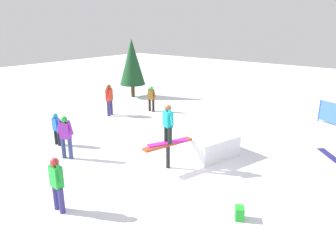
# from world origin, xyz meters

# --- Properties ---
(ground_plane) EXTENTS (60.00, 60.00, 0.00)m
(ground_plane) POSITION_xyz_m (0.00, 0.00, 0.00)
(ground_plane) COLOR white
(rail_feature) EXTENTS (1.91, 0.75, 0.91)m
(rail_feature) POSITION_xyz_m (0.00, 0.00, 0.74)
(rail_feature) COLOR black
(rail_feature) RESTS_ON ground
(snow_kicker_ramp) EXTENTS (2.12, 1.90, 0.77)m
(snow_kicker_ramp) POSITION_xyz_m (-1.85, 0.48, 0.38)
(snow_kicker_ramp) COLOR white
(snow_kicker_ramp) RESTS_ON ground
(main_rider_on_rail) EXTENTS (1.43, 0.87, 1.33)m
(main_rider_on_rail) POSITION_xyz_m (0.00, 0.00, 1.56)
(main_rider_on_rail) COLOR #BF1AA1
(main_rider_on_rail) RESTS_ON rail_feature
(bystander_green) EXTENTS (0.24, 0.68, 1.52)m
(bystander_green) POSITION_xyz_m (3.89, -0.58, 0.85)
(bystander_green) COLOR navy
(bystander_green) RESTS_ON ground
(bystander_brown) EXTENTS (0.23, 0.60, 1.40)m
(bystander_brown) POSITION_xyz_m (-5.19, -5.32, 0.79)
(bystander_brown) COLOR black
(bystander_brown) RESTS_ON ground
(bystander_red) EXTENTS (0.69, 0.33, 1.66)m
(bystander_red) POSITION_xyz_m (-3.20, -6.52, 0.93)
(bystander_red) COLOR navy
(bystander_red) RESTS_ON ground
(bystander_purple) EXTENTS (0.35, 0.65, 1.61)m
(bystander_purple) POSITION_xyz_m (1.66, -3.39, 0.90)
(bystander_purple) COLOR navy
(bystander_purple) RESTS_ON ground
(bystander_blue) EXTENTS (0.21, 0.60, 1.33)m
(bystander_blue) POSITION_xyz_m (1.09, -4.86, 0.74)
(bystander_blue) COLOR black
(bystander_blue) RESTS_ON ground
(loose_snowboard_navy) EXTENTS (1.24, 1.12, 0.02)m
(loose_snowboard_navy) POSITION_xyz_m (-4.61, 4.07, 0.01)
(loose_snowboard_navy) COLOR navy
(loose_snowboard_navy) RESTS_ON ground
(backpack_on_snow) EXTENTS (0.37, 0.34, 0.34)m
(backpack_on_snow) POSITION_xyz_m (1.26, 3.33, 0.17)
(backpack_on_snow) COLOR green
(backpack_on_snow) RESTS_ON ground
(pine_tree_near) EXTENTS (1.65, 1.65, 3.76)m
(pine_tree_near) POSITION_xyz_m (-7.19, -8.72, 2.28)
(pine_tree_near) COLOR #4C331E
(pine_tree_near) RESTS_ON ground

